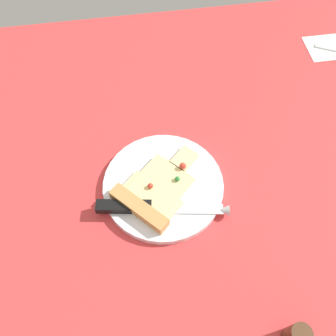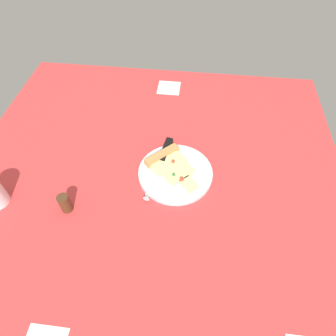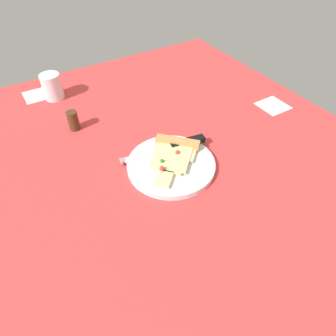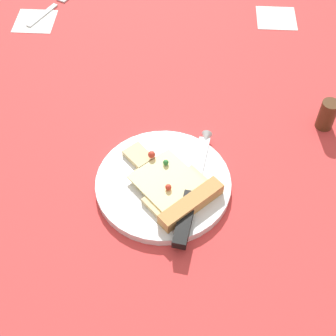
{
  "view_description": "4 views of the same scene",
  "coord_description": "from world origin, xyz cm",
  "px_view_note": "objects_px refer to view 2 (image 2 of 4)",
  "views": [
    {
      "loc": [
        -25.66,
        6.73,
        62.94
      ],
      "look_at": [
        8.84,
        1.46,
        4.29
      ],
      "focal_mm": 39.38,
      "sensor_mm": 36.0,
      "label": 1
    },
    {
      "loc": [
        11.26,
        -52.54,
        71.59
      ],
      "look_at": [
        4.84,
        2.39,
        3.24
      ],
      "focal_mm": 31.03,
      "sensor_mm": 36.0,
      "label": 2
    },
    {
      "loc": [
        55.14,
        -27.8,
        54.91
      ],
      "look_at": [
        9.75,
        0.08,
        3.11
      ],
      "focal_mm": 32.26,
      "sensor_mm": 36.0,
      "label": 3
    },
    {
      "loc": [
        3.52,
        50.79,
        66.92
      ],
      "look_at": [
        6.38,
        1.57,
        3.8
      ],
      "focal_mm": 51.67,
      "sensor_mm": 36.0,
      "label": 4
    }
  ],
  "objects_px": {
    "knife": "(162,161)",
    "plate": "(175,173)",
    "pizza_slice": "(170,165)",
    "pepper_shaker": "(65,203)"
  },
  "relations": [
    {
      "from": "pizza_slice",
      "to": "knife",
      "type": "height_order",
      "value": "pizza_slice"
    },
    {
      "from": "pizza_slice",
      "to": "plate",
      "type": "bearing_deg",
      "value": 90.3
    },
    {
      "from": "pepper_shaker",
      "to": "plate",
      "type": "bearing_deg",
      "value": 28.44
    },
    {
      "from": "plate",
      "to": "knife",
      "type": "bearing_deg",
      "value": 145.43
    },
    {
      "from": "pizza_slice",
      "to": "pepper_shaker",
      "type": "distance_m",
      "value": 0.33
    },
    {
      "from": "plate",
      "to": "pizza_slice",
      "type": "distance_m",
      "value": 0.03
    },
    {
      "from": "plate",
      "to": "pepper_shaker",
      "type": "relative_size",
      "value": 3.84
    },
    {
      "from": "pizza_slice",
      "to": "knife",
      "type": "distance_m",
      "value": 0.03
    },
    {
      "from": "knife",
      "to": "plate",
      "type": "bearing_deg",
      "value": 154.8
    },
    {
      "from": "plate",
      "to": "pepper_shaker",
      "type": "distance_m",
      "value": 0.33
    }
  ]
}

